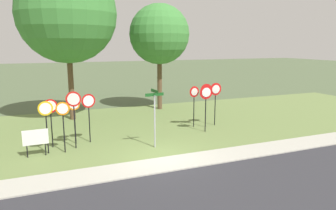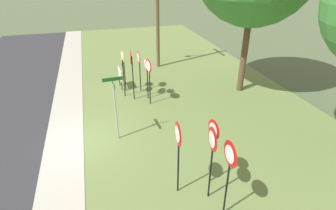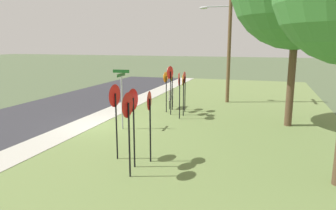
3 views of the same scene
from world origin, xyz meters
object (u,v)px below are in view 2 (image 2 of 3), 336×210
(stop_sign_near_right, at_px, (139,63))
(street_name_post, at_px, (115,104))
(stop_sign_near_left, at_px, (132,65))
(stop_sign_far_left, at_px, (149,72))
(yield_sign_far_left, at_px, (229,162))
(yield_sign_near_right, at_px, (212,147))
(yield_sign_far_right, at_px, (213,138))
(yield_sign_near_left, at_px, (178,141))
(notice_board, at_px, (120,75))
(stop_sign_far_center, at_px, (122,68))
(stop_sign_center_tall, at_px, (123,62))
(stop_sign_far_right, at_px, (147,70))

(stop_sign_near_right, bearing_deg, street_name_post, -24.48)
(stop_sign_near_left, bearing_deg, stop_sign_far_left, 54.43)
(stop_sign_far_left, xyz_separation_m, yield_sign_far_left, (7.78, 0.54, 0.16))
(stop_sign_far_left, xyz_separation_m, yield_sign_near_right, (7.02, 0.37, 0.16))
(yield_sign_far_right, bearing_deg, yield_sign_near_left, -91.66)
(yield_sign_near_left, distance_m, yield_sign_far_left, 1.67)
(yield_sign_near_right, xyz_separation_m, street_name_post, (-4.20, -2.43, -0.29))
(yield_sign_far_right, xyz_separation_m, notice_board, (-8.98, -1.95, -1.03))
(stop_sign_near_left, relative_size, notice_board, 2.25)
(stop_sign_near_left, distance_m, stop_sign_far_left, 1.12)
(yield_sign_far_right, relative_size, notice_board, 2.01)
(stop_sign_far_center, distance_m, stop_sign_center_tall, 0.75)
(stop_sign_center_tall, height_order, street_name_post, street_name_post)
(yield_sign_near_left, bearing_deg, notice_board, -172.43)
(stop_sign_far_right, bearing_deg, yield_sign_far_right, -4.61)
(stop_sign_near_left, xyz_separation_m, stop_sign_far_right, (0.09, 0.78, -0.37))
(stop_sign_far_right, relative_size, yield_sign_near_right, 0.88)
(stop_sign_near_right, distance_m, stop_sign_far_center, 1.14)
(yield_sign_far_right, bearing_deg, notice_board, -174.88)
(stop_sign_far_right, bearing_deg, stop_sign_near_right, -179.92)
(stop_sign_far_right, bearing_deg, yield_sign_near_right, -7.54)
(stop_sign_near_right, xyz_separation_m, notice_board, (-0.75, -1.07, -0.92))
(stop_sign_center_tall, relative_size, yield_sign_far_left, 0.93)
(stop_sign_near_right, relative_size, yield_sign_near_right, 0.91)
(stop_sign_far_right, bearing_deg, stop_sign_near_left, -106.59)
(street_name_post, distance_m, notice_board, 5.55)
(yield_sign_near_left, xyz_separation_m, notice_board, (-9.10, -0.71, -1.21))
(notice_board, bearing_deg, stop_sign_center_tall, 19.87)
(stop_sign_far_right, bearing_deg, notice_board, -155.77)
(stop_sign_far_center, xyz_separation_m, stop_sign_center_tall, (-0.73, 0.15, 0.06))
(stop_sign_near_left, xyz_separation_m, stop_sign_far_center, (-0.55, -0.44, -0.32))
(street_name_post, bearing_deg, yield_sign_far_left, 24.08)
(stop_sign_far_left, distance_m, stop_sign_far_center, 1.81)
(stop_sign_far_left, relative_size, stop_sign_far_center, 1.05)
(yield_sign_near_left, relative_size, notice_board, 2.17)
(stop_sign_far_right, relative_size, yield_sign_near_left, 0.87)
(stop_sign_far_left, relative_size, yield_sign_far_right, 1.01)
(stop_sign_far_left, bearing_deg, yield_sign_near_left, -15.74)
(yield_sign_near_right, bearing_deg, yield_sign_near_left, -114.77)
(stop_sign_far_center, height_order, yield_sign_far_right, yield_sign_far_right)
(yield_sign_far_left, xyz_separation_m, yield_sign_far_right, (-1.39, 0.16, -0.14))
(stop_sign_far_left, relative_size, yield_sign_near_right, 0.95)
(stop_sign_far_center, relative_size, stop_sign_center_tall, 0.98)
(stop_sign_near_left, bearing_deg, street_name_post, -8.41)
(yield_sign_far_right, distance_m, street_name_post, 4.51)
(stop_sign_near_left, xyz_separation_m, street_name_post, (3.63, -1.31, -0.33))
(stop_sign_near_left, xyz_separation_m, stop_sign_center_tall, (-1.28, -0.29, -0.26))
(stop_sign_center_tall, height_order, yield_sign_near_right, yield_sign_near_right)
(yield_sign_near_left, bearing_deg, stop_sign_near_left, -175.19)
(stop_sign_far_left, xyz_separation_m, notice_board, (-2.59, -1.25, -1.01))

